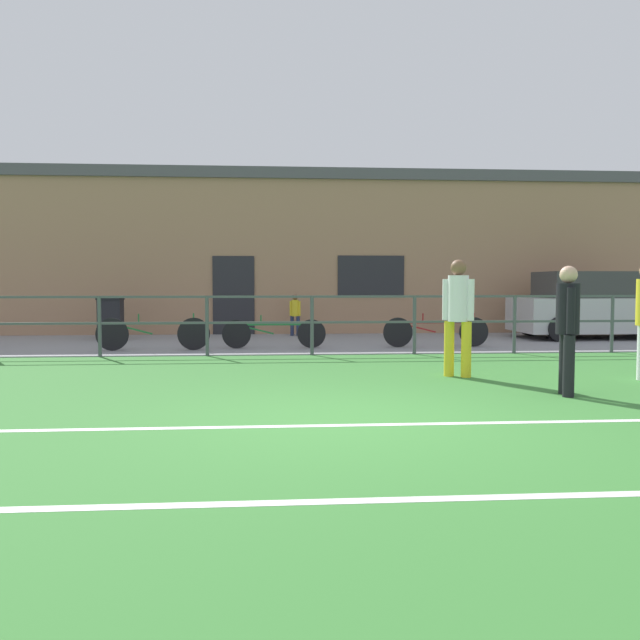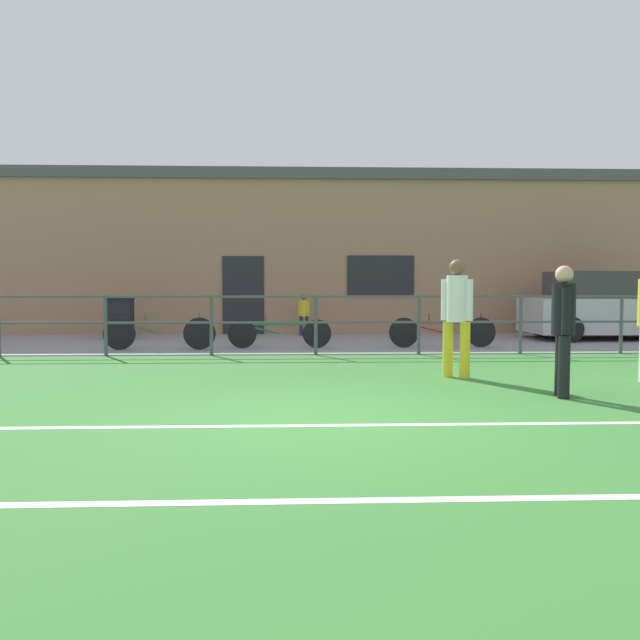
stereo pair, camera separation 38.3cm
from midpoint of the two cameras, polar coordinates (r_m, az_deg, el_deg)
name	(u,v)px [view 2 (the right image)]	position (r m, az deg, el deg)	size (l,w,h in m)	color
ground	(336,422)	(6.77, 3.02, -8.84)	(60.00, 44.00, 0.04)	#387A33
field_line_touchline	(337,425)	(6.51, 3.23, -9.11)	(36.00, 0.11, 0.00)	white
field_line_hash	(361,500)	(4.39, 6.13, -15.32)	(36.00, 0.11, 0.00)	white
pavement_strip	(312,343)	(15.16, 0.03, -1.98)	(48.00, 5.00, 0.02)	gray
perimeter_fence	(316,316)	(12.62, 0.50, 0.32)	(36.07, 0.07, 1.15)	#474C51
clubhouse_facade	(308,253)	(18.81, -0.43, 5.82)	(28.00, 2.56, 4.45)	#A37A5B
player_goalkeeper	(563,323)	(8.58, 21.56, -0.21)	(0.28, 0.43, 1.60)	black
player_striker	(457,311)	(9.88, 12.87, 0.80)	(0.42, 0.30, 1.74)	gold
spectator_child	(304,312)	(17.01, -0.76, 0.68)	(0.28, 0.19, 1.07)	#232D4C
parked_car_red	(609,307)	(17.58, 24.33, 1.02)	(4.05, 1.95, 1.64)	#B7B7BC
bicycle_parked_0	(279,333)	(13.83, -2.75, -1.13)	(2.17, 0.04, 0.71)	black
bicycle_parked_1	(159,333)	(13.81, -13.01, -1.10)	(2.29, 0.04, 0.76)	black
bicycle_parked_2	(442,332)	(14.23, 11.32, -1.01)	(2.28, 0.04, 0.73)	black
trash_bin_0	(121,317)	(16.76, -16.27, 0.22)	(0.58, 0.49, 1.04)	black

